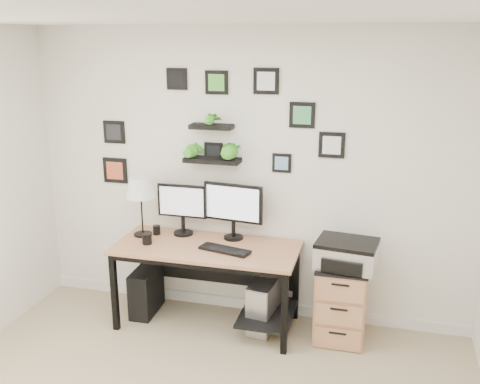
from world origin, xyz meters
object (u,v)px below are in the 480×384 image
(pc_tower_black, at_px, (146,291))
(pc_tower_grey, at_px, (265,304))
(mug, at_px, (147,239))
(monitor_right, at_px, (233,207))
(printer, at_px, (347,254))
(desk, at_px, (212,258))
(file_cabinet, at_px, (341,300))
(table_lamp, at_px, (141,189))
(monitor_left, at_px, (182,206))

(pc_tower_black, xyz_separation_m, pc_tower_grey, (1.13, -0.00, 0.01))
(mug, bearing_deg, monitor_right, 24.23)
(pc_tower_black, relative_size, printer, 0.82)
(desk, distance_m, printer, 1.17)
(desk, relative_size, pc_tower_black, 3.72)
(monitor_right, relative_size, printer, 1.04)
(desk, bearing_deg, file_cabinet, 2.94)
(pc_tower_grey, bearing_deg, desk, -177.06)
(table_lamp, distance_m, pc_tower_black, 0.98)
(table_lamp, xyz_separation_m, pc_tower_black, (0.03, -0.05, -0.98))
(pc_tower_black, bearing_deg, monitor_right, 10.07)
(monitor_right, distance_m, printer, 1.06)
(monitor_left, relative_size, mug, 4.92)
(mug, height_order, printer, printer)
(monitor_right, xyz_separation_m, mug, (-0.70, -0.31, -0.25))
(pc_tower_grey, bearing_deg, pc_tower_black, 179.90)
(pc_tower_grey, height_order, file_cabinet, file_cabinet)
(monitor_left, bearing_deg, table_lamp, -162.44)
(desk, height_order, table_lamp, table_lamp)
(printer, bearing_deg, table_lamp, 178.26)
(monitor_right, relative_size, table_lamp, 1.00)
(monitor_left, height_order, table_lamp, table_lamp)
(table_lamp, relative_size, printer, 1.04)
(pc_tower_black, xyz_separation_m, file_cabinet, (1.79, 0.03, 0.12))
(monitor_left, distance_m, printer, 1.52)
(mug, xyz_separation_m, pc_tower_grey, (1.03, 0.15, -0.57))
(mug, bearing_deg, monitor_left, 54.09)
(monitor_left, relative_size, pc_tower_black, 1.10)
(table_lamp, relative_size, pc_tower_black, 1.28)
(monitor_right, bearing_deg, mug, -155.77)
(desk, xyz_separation_m, mug, (-0.55, -0.12, 0.17))
(file_cabinet, relative_size, printer, 1.27)
(desk, relative_size, mug, 16.71)
(monitor_right, relative_size, file_cabinet, 0.82)
(table_lamp, distance_m, file_cabinet, 2.01)
(monitor_left, bearing_deg, monitor_right, 1.01)
(file_cabinet, bearing_deg, monitor_left, 175.10)
(desk, relative_size, monitor_left, 3.40)
(desk, bearing_deg, monitor_right, 53.18)
(file_cabinet, xyz_separation_m, printer, (0.02, -0.04, 0.45))
(desk, bearing_deg, table_lamp, 173.88)
(pc_tower_grey, distance_m, file_cabinet, 0.67)
(mug, relative_size, pc_tower_black, 0.22)
(printer, bearing_deg, desk, -179.15)
(desk, height_order, printer, printer)
(monitor_right, xyz_separation_m, pc_tower_grey, (0.33, -0.17, -0.83))
(file_cabinet, bearing_deg, desk, -177.06)
(mug, height_order, file_cabinet, mug)
(desk, height_order, monitor_right, monitor_right)
(table_lamp, bearing_deg, pc_tower_grey, -2.40)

